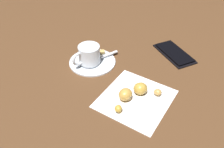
{
  "coord_description": "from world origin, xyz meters",
  "views": [
    {
      "loc": [
        -0.37,
        0.35,
        0.44
      ],
      "look_at": [
        0.01,
        -0.0,
        0.02
      ],
      "focal_mm": 37.51,
      "sensor_mm": 36.0,
      "label": 1
    }
  ],
  "objects": [
    {
      "name": "sugar_packet",
      "position": [
        0.13,
        -0.04,
        0.01
      ],
      "size": [
        0.05,
        0.06,
        0.01
      ],
      "primitive_type": "cube",
      "rotation": [
        0.0,
        0.0,
        7.27
      ],
      "color": "tan",
      "rests_on": "saucer"
    },
    {
      "name": "teaspoon",
      "position": [
        0.1,
        -0.01,
        0.01
      ],
      "size": [
        0.04,
        0.13,
        0.01
      ],
      "color": "silver",
      "rests_on": "saucer"
    },
    {
      "name": "ground_plane",
      "position": [
        0.0,
        0.0,
        0.0
      ],
      "size": [
        1.8,
        1.8,
        0.0
      ],
      "primitive_type": "plane",
      "color": "#52341D"
    },
    {
      "name": "cell_phone",
      "position": [
        -0.04,
        -0.24,
        0.0
      ],
      "size": [
        0.16,
        0.12,
        0.01
      ],
      "color": "black",
      "rests_on": "ground"
    },
    {
      "name": "napkin",
      "position": [
        -0.09,
        0.01,
        0.0
      ],
      "size": [
        0.21,
        0.21,
        0.0
      ],
      "primitive_type": "cube",
      "rotation": [
        0.0,
        0.0,
        0.25
      ],
      "color": "white",
      "rests_on": "ground"
    },
    {
      "name": "espresso_cup",
      "position": [
        0.11,
        -0.0,
        0.04
      ],
      "size": [
        0.07,
        0.1,
        0.06
      ],
      "color": "silver",
      "rests_on": "saucer"
    },
    {
      "name": "croissant",
      "position": [
        -0.09,
        0.01,
        0.02
      ],
      "size": [
        0.08,
        0.14,
        0.03
      ],
      "color": "tan",
      "rests_on": "napkin"
    },
    {
      "name": "saucer",
      "position": [
        0.11,
        -0.01,
        0.0
      ],
      "size": [
        0.15,
        0.15,
        0.01
      ],
      "primitive_type": "cylinder",
      "color": "silver",
      "rests_on": "ground"
    }
  ]
}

